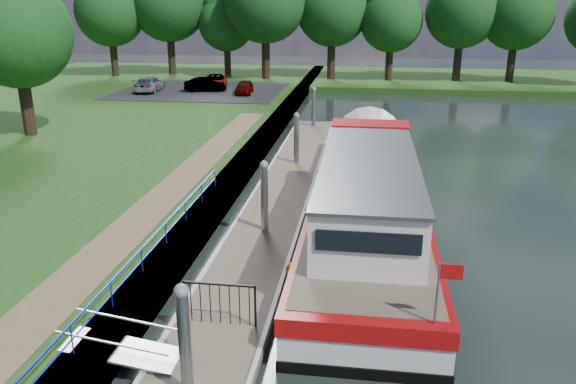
# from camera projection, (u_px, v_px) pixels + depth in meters

# --- Properties ---
(bank_edge) EXTENTS (1.10, 90.00, 0.78)m
(bank_edge) POSITION_uv_depth(u_px,v_px,m) (236.00, 175.00, 26.54)
(bank_edge) COLOR #473D2D
(bank_edge) RESTS_ON ground
(far_bank) EXTENTS (60.00, 18.00, 0.60)m
(far_bank) POSITION_uv_depth(u_px,v_px,m) (449.00, 80.00, 59.36)
(far_bank) COLOR #193E11
(far_bank) RESTS_ON ground
(footpath) EXTENTS (1.60, 40.00, 0.05)m
(footpath) POSITION_uv_depth(u_px,v_px,m) (142.00, 218.00, 20.09)
(footpath) COLOR brown
(footpath) RESTS_ON riverbank
(carpark) EXTENTS (14.00, 12.00, 0.06)m
(carpark) POSITION_uv_depth(u_px,v_px,m) (201.00, 91.00, 49.10)
(carpark) COLOR black
(carpark) RESTS_ON riverbank
(blue_fence) EXTENTS (0.04, 18.04, 0.72)m
(blue_fence) POSITION_uv_depth(u_px,v_px,m) (127.00, 270.00, 15.02)
(blue_fence) COLOR #0C2DBF
(blue_fence) RESTS_ON riverbank
(pontoon) EXTENTS (2.50, 30.00, 0.56)m
(pontoon) POSITION_uv_depth(u_px,v_px,m) (283.00, 195.00, 24.40)
(pontoon) COLOR brown
(pontoon) RESTS_ON ground
(mooring_piles) EXTENTS (0.30, 27.30, 3.55)m
(mooring_piles) POSITION_uv_depth(u_px,v_px,m) (283.00, 171.00, 24.05)
(mooring_piles) COLOR gray
(mooring_piles) RESTS_ON ground
(gangway) EXTENTS (2.58, 1.00, 0.92)m
(gangway) POSITION_uv_depth(u_px,v_px,m) (123.00, 349.00, 12.77)
(gangway) COLOR #A5A8AD
(gangway) RESTS_ON ground
(gate_panel) EXTENTS (1.85, 0.05, 1.15)m
(gate_panel) POSITION_uv_depth(u_px,v_px,m) (220.00, 298.00, 13.96)
(gate_panel) COLOR black
(gate_panel) RESTS_ON ground
(barge) EXTENTS (4.36, 21.15, 4.78)m
(barge) POSITION_uv_depth(u_px,v_px,m) (367.00, 190.00, 22.12)
(barge) COLOR black
(barge) RESTS_ON ground
(horizon_trees) EXTENTS (54.38, 10.03, 12.87)m
(horizon_trees) POSITION_uv_depth(u_px,v_px,m) (320.00, 4.00, 55.59)
(horizon_trees) COLOR #332316
(horizon_trees) RESTS_ON ground
(bank_tree_a) EXTENTS (6.12, 6.12, 9.72)m
(bank_tree_a) POSITION_uv_depth(u_px,v_px,m) (16.00, 23.00, 30.96)
(bank_tree_a) COLOR #332316
(bank_tree_a) RESTS_ON riverbank
(car_a) EXTENTS (1.59, 3.36, 1.11)m
(car_a) POSITION_uv_depth(u_px,v_px,m) (244.00, 87.00, 47.00)
(car_a) COLOR #999999
(car_a) RESTS_ON carpark
(car_b) EXTENTS (3.72, 1.99, 1.16)m
(car_b) POSITION_uv_depth(u_px,v_px,m) (205.00, 84.00, 48.30)
(car_b) COLOR #999999
(car_b) RESTS_ON carpark
(car_c) EXTENTS (2.15, 4.51, 1.27)m
(car_c) POSITION_uv_depth(u_px,v_px,m) (149.00, 84.00, 48.22)
(car_c) COLOR #999999
(car_c) RESTS_ON carpark
(car_d) EXTENTS (2.94, 4.72, 1.22)m
(car_d) POSITION_uv_depth(u_px,v_px,m) (215.00, 81.00, 49.96)
(car_d) COLOR #999999
(car_d) RESTS_ON carpark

